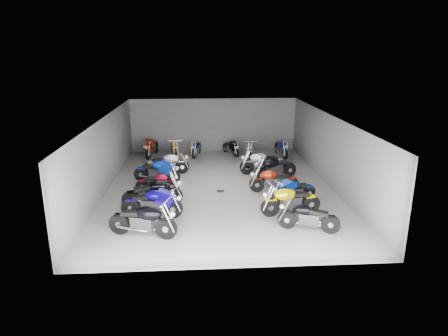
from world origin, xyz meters
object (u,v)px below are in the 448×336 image
(motorcycle_right_a, at_px, (308,217))
(motorcycle_back_e, at_px, (249,149))
(motorcycle_back_a, at_px, (152,147))
(motorcycle_back_f, at_px, (281,148))
(motorcycle_left_d, at_px, (158,183))
(motorcycle_back_b, at_px, (174,149))
(motorcycle_back_d, at_px, (231,148))
(motorcycle_back_c, at_px, (196,148))
(motorcycle_left_c, at_px, (153,193))
(motorcycle_right_f, at_px, (263,163))
(motorcycle_left_f, at_px, (167,164))
(motorcycle_right_d, at_px, (274,180))
(drain_grate, at_px, (220,191))
(motorcycle_right_b, at_px, (290,201))
(motorcycle_left_b, at_px, (153,203))
(motorcycle_left_e, at_px, (157,171))
(motorcycle_left_a, at_px, (143,220))
(motorcycle_right_c, at_px, (294,191))
(motorcycle_right_e, at_px, (275,168))

(motorcycle_right_a, distance_m, motorcycle_back_e, 10.02)
(motorcycle_back_a, height_order, motorcycle_back_f, motorcycle_back_a)
(motorcycle_left_d, relative_size, motorcycle_back_b, 0.93)
(motorcycle_right_a, distance_m, motorcycle_back_d, 10.71)
(motorcycle_right_a, xyz_separation_m, motorcycle_back_c, (-3.83, 10.40, -0.03))
(motorcycle_back_f, bearing_deg, motorcycle_left_c, 42.26)
(motorcycle_back_c, bearing_deg, motorcycle_right_f, 143.96)
(motorcycle_left_f, height_order, motorcycle_right_d, motorcycle_left_f)
(drain_grate, relative_size, motorcycle_right_f, 0.13)
(motorcycle_right_b, relative_size, motorcycle_back_c, 1.20)
(motorcycle_left_b, xyz_separation_m, motorcycle_back_a, (-1.01, 8.98, -0.01))
(motorcycle_left_e, bearing_deg, motorcycle_back_f, 138.64)
(motorcycle_left_c, height_order, motorcycle_back_c, motorcycle_left_c)
(drain_grate, height_order, motorcycle_back_c, motorcycle_back_c)
(motorcycle_right_d, xyz_separation_m, motorcycle_back_a, (-5.98, 6.51, 0.02))
(motorcycle_left_f, xyz_separation_m, motorcycle_back_d, (3.50, 3.65, -0.10))
(drain_grate, relative_size, motorcycle_back_f, 0.15)
(motorcycle_right_d, height_order, motorcycle_back_d, motorcycle_right_d)
(drain_grate, xyz_separation_m, motorcycle_left_a, (-2.79, -4.28, 0.57))
(drain_grate, bearing_deg, motorcycle_right_a, -56.59)
(motorcycle_left_b, xyz_separation_m, motorcycle_back_b, (0.32, 8.78, -0.06))
(motorcycle_right_d, relative_size, motorcycle_back_f, 1.03)
(motorcycle_left_f, distance_m, motorcycle_right_a, 8.70)
(motorcycle_right_b, bearing_deg, motorcycle_right_c, -29.01)
(motorcycle_left_b, distance_m, motorcycle_back_b, 8.78)
(drain_grate, xyz_separation_m, motorcycle_back_c, (-1.07, 6.21, 0.47))
(motorcycle_left_a, xyz_separation_m, motorcycle_back_e, (4.79, 10.08, -0.10))
(motorcycle_left_d, xyz_separation_m, motorcycle_back_d, (3.71, 6.34, -0.01))
(drain_grate, relative_size, motorcycle_right_e, 0.14)
(motorcycle_right_e, bearing_deg, motorcycle_back_f, -38.67)
(motorcycle_back_d, bearing_deg, motorcycle_right_d, 77.72)
(motorcycle_right_a, xyz_separation_m, motorcycle_back_b, (-5.10, 10.30, -0.01))
(motorcycle_left_c, bearing_deg, motorcycle_back_a, 176.08)
(motorcycle_left_a, height_order, motorcycle_right_f, motorcycle_left_a)
(motorcycle_right_f, height_order, motorcycle_back_d, motorcycle_right_f)
(motorcycle_left_b, bearing_deg, motorcycle_right_f, 143.92)
(motorcycle_back_b, bearing_deg, motorcycle_left_f, 77.89)
(motorcycle_right_d, relative_size, motorcycle_right_f, 0.92)
(motorcycle_right_d, relative_size, motorcycle_back_b, 1.07)
(motorcycle_back_d, bearing_deg, motorcycle_left_d, 35.91)
(motorcycle_left_a, distance_m, motorcycle_back_d, 11.30)
(drain_grate, bearing_deg, motorcycle_left_f, 132.78)
(motorcycle_left_c, xyz_separation_m, motorcycle_left_e, (-0.13, 3.05, -0.03))
(motorcycle_left_c, distance_m, motorcycle_right_b, 5.32)
(motorcycle_back_b, bearing_deg, drain_grate, 101.93)
(motorcycle_left_b, distance_m, motorcycle_right_d, 5.55)
(drain_grate, height_order, motorcycle_left_e, motorcycle_left_e)
(drain_grate, distance_m, motorcycle_right_b, 3.74)
(motorcycle_left_e, bearing_deg, motorcycle_back_b, -170.75)
(motorcycle_left_d, xyz_separation_m, motorcycle_back_b, (0.39, 6.08, 0.04))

